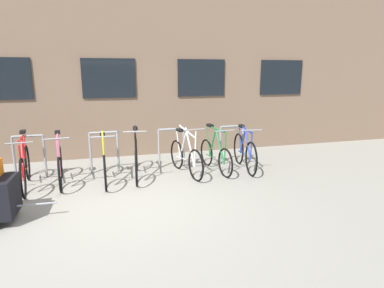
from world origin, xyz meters
TOP-DOWN VIEW (x-y plane):
  - ground_plane at (0.00, 0.00)m, footprint 42.00×42.00m
  - storefront_building at (0.00, 6.30)m, footprint 28.00×6.24m
  - bike_rack at (-0.21, 1.90)m, footprint 6.63×0.05m
  - bicycle_pink at (-1.08, 1.40)m, footprint 0.44×1.64m
  - bicycle_blue at (2.87, 1.33)m, footprint 0.44×1.70m
  - bicycle_yellow at (-0.23, 1.26)m, footprint 0.44×1.66m
  - bicycle_white at (1.48, 1.33)m, footprint 0.47×1.64m
  - bicycle_black at (0.43, 1.45)m, footprint 0.44×1.81m
  - bicycle_red at (-1.69, 1.33)m, footprint 0.44×1.82m
  - bicycle_green at (2.18, 1.38)m, footprint 0.44×1.61m

SIDE VIEW (x-z plane):
  - ground_plane at x=0.00m, z-range 0.00..0.00m
  - bicycle_green at x=2.18m, z-range -0.15..0.88m
  - bicycle_white at x=1.48m, z-range -0.17..0.92m
  - bicycle_pink at x=-1.08m, z-range -0.14..0.90m
  - bicycle_yellow at x=-0.23m, z-range -0.14..0.90m
  - bicycle_black at x=0.43m, z-range -0.15..0.94m
  - bicycle_blue at x=2.87m, z-range -0.11..0.90m
  - bicycle_red at x=-1.69m, z-range -0.14..0.94m
  - bike_rack at x=-0.21m, z-range 0.10..1.02m
  - storefront_building at x=0.00m, z-range 0.00..6.91m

